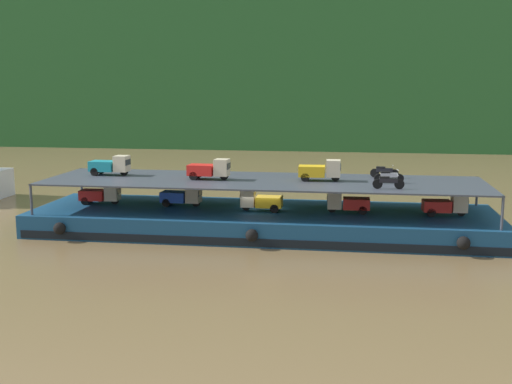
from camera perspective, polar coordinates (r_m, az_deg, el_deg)
ground_plane at (r=42.39m, az=0.58°, el=-3.61°), size 400.00×400.00×0.00m
hillside_far_bank at (r=112.84m, az=5.91°, el=16.49°), size 130.29×41.22×41.24m
cargo_barge at (r=42.20m, az=0.58°, el=-2.63°), size 30.45×9.19×1.50m
cargo_rack at (r=41.74m, az=0.59°, el=0.99°), size 28.85×7.78×2.00m
mini_truck_lower_stern at (r=45.38m, az=-13.77°, el=-0.19°), size 2.79×1.28×1.38m
mini_truck_lower_aft at (r=43.64m, az=-6.67°, el=-0.36°), size 2.79×1.30×1.38m
mini_truck_lower_mid at (r=41.64m, az=0.43°, el=-0.78°), size 2.74×1.20×1.38m
mini_truck_lower_fore at (r=41.45m, az=8.23°, el=-0.93°), size 2.76×1.23×1.38m
mini_truck_lower_bow at (r=41.89m, az=16.69°, el=-1.13°), size 2.79×1.29×1.38m
mini_truck_upper_stern at (r=45.10m, az=-12.96°, el=2.35°), size 2.78×1.27×1.38m
mini_truck_upper_mid at (r=42.05m, az=-4.20°, el=2.06°), size 2.79×1.29×1.38m
mini_truck_upper_fore at (r=41.60m, az=5.81°, el=1.95°), size 2.77×1.25×1.38m
motorcycle_upper_port at (r=39.01m, az=11.80°, el=0.90°), size 1.90×0.55×0.87m
motorcycle_upper_centre at (r=41.33m, az=11.84°, el=1.38°), size 1.90×0.55×0.87m
motorcycle_upper_stbd at (r=43.63m, az=11.44°, el=1.83°), size 1.89×0.55×0.87m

